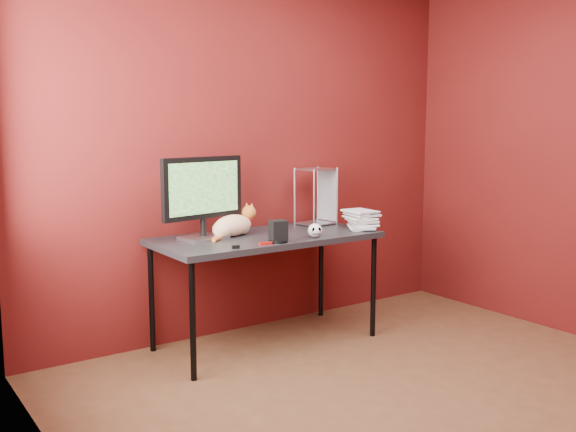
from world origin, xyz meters
TOP-DOWN VIEW (x-y plane):
  - room at (0.00, 0.00)m, footprint 3.52×3.52m
  - desk at (-0.15, 1.37)m, footprint 1.50×0.70m
  - monitor at (-0.56, 1.47)m, footprint 0.61×0.25m
  - cat at (-0.35, 1.47)m, footprint 0.42×0.26m
  - skull_mug at (0.06, 1.11)m, footprint 0.09×0.10m
  - speaker at (-0.23, 1.10)m, footprint 0.12×0.12m
  - book_stack at (0.48, 1.26)m, footprint 0.28×0.30m
  - wire_rack at (0.40, 1.55)m, footprint 0.27×0.23m
  - pocket_knife at (-0.34, 1.08)m, footprint 0.08×0.03m
  - black_gadget at (-0.55, 1.08)m, footprint 0.05×0.04m
  - washer at (-0.19, 1.08)m, footprint 0.04×0.04m

SIDE VIEW (x-z plane):
  - desk at x=-0.15m, z-range 0.32..1.07m
  - washer at x=-0.19m, z-range 0.75..0.75m
  - pocket_knife at x=-0.34m, z-range 0.75..0.77m
  - black_gadget at x=-0.55m, z-range 0.75..0.77m
  - skull_mug at x=0.06m, z-range 0.75..0.84m
  - speaker at x=-0.23m, z-range 0.75..0.88m
  - cat at x=-0.35m, z-range 0.72..0.93m
  - wire_rack at x=0.40m, z-range 0.75..1.17m
  - monitor at x=-0.56m, z-range 0.78..1.31m
  - room at x=0.00m, z-range 0.14..2.75m
  - book_stack at x=0.48m, z-range 0.75..2.20m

